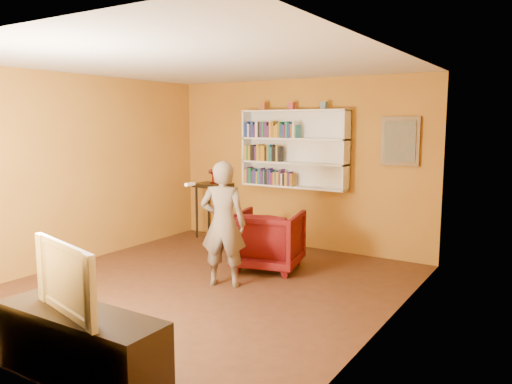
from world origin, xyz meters
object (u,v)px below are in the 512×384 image
at_px(armchair, 268,240).
at_px(console_table, 213,193).
at_px(ruby_lustre, 213,173).
at_px(tv_cabinet, 81,345).
at_px(television, 77,277).
at_px(bookshelf, 296,149).
at_px(person, 223,224).

bearing_deg(armchair, console_table, -45.33).
distance_m(ruby_lustre, tv_cabinet, 5.04).
xyz_separation_m(console_table, television, (2.09, -4.50, 0.04)).
distance_m(bookshelf, tv_cabinet, 4.87).
height_order(console_table, armchair, console_table).
height_order(ruby_lustre, person, person).
relative_size(armchair, person, 0.57).
relative_size(tv_cabinet, television, 1.57).
relative_size(armchair, tv_cabinet, 0.58).
relative_size(ruby_lustre, armchair, 0.28).
relative_size(ruby_lustre, person, 0.16).
relative_size(bookshelf, television, 1.83).
bearing_deg(person, bookshelf, -107.87).
xyz_separation_m(bookshelf, console_table, (-1.54, -0.16, -0.80)).
xyz_separation_m(person, television, (0.39, -2.46, 0.06)).
distance_m(armchair, television, 3.42).
height_order(bookshelf, person, bookshelf).
bearing_deg(ruby_lustre, bookshelf, 5.93).
xyz_separation_m(bookshelf, person, (0.16, -2.20, -0.81)).
xyz_separation_m(ruby_lustre, television, (2.09, -4.50, -0.31)).
bearing_deg(console_table, armchair, -31.87).
bearing_deg(tv_cabinet, television, 0.00).
bearing_deg(person, armchair, -118.30).
height_order(bookshelf, console_table, bookshelf).
distance_m(armchair, person, 1.00).
bearing_deg(console_table, ruby_lustre, -63.43).
distance_m(console_table, ruby_lustre, 0.35).
relative_size(person, television, 1.59).
bearing_deg(armchair, person, 70.35).
relative_size(console_table, ruby_lustre, 3.81).
relative_size(person, tv_cabinet, 1.01).
distance_m(ruby_lustre, person, 2.68).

